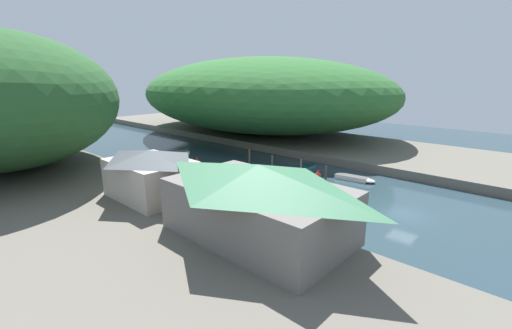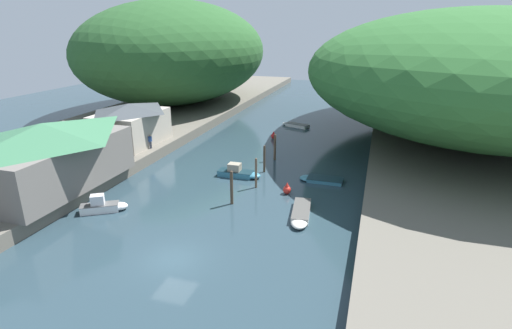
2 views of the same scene
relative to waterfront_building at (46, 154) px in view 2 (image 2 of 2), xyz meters
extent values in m
plane|color=#283D47|center=(15.31, 24.10, -4.23)|extent=(130.00, 130.00, 0.00)
cube|color=#666056|center=(-7.51, 24.10, -3.59)|extent=(22.00, 120.00, 1.27)
cube|color=#666056|center=(38.12, 24.10, -3.59)|extent=(22.00, 120.00, 1.27)
ellipsoid|color=#285628|center=(-8.61, 41.05, 6.08)|extent=(30.62, 42.87, 18.09)
ellipsoid|color=#2D662D|center=(39.22, 34.82, 5.06)|extent=(43.59, 61.02, 16.04)
cube|color=slate|center=(0.00, 0.00, -0.87)|extent=(8.24, 13.77, 4.18)
pyramid|color=#38704C|center=(0.00, 0.00, 2.00)|extent=(8.90, 14.88, 1.56)
cube|color=#B2A899|center=(-0.83, 13.96, -1.02)|extent=(6.21, 8.63, 3.88)
pyramid|color=#3D4247|center=(-0.83, 13.96, 1.44)|extent=(6.71, 9.32, 1.03)
cube|color=teal|center=(13.97, 10.20, -3.94)|extent=(3.60, 1.44, 0.58)
ellipsoid|color=teal|center=(15.77, 10.20, -3.94)|extent=(1.80, 1.37, 0.58)
cube|color=#132A33|center=(13.97, 10.20, -3.63)|extent=(3.68, 1.47, 0.03)
cube|color=#9E937F|center=(13.86, 10.20, -3.24)|extent=(1.26, 1.01, 0.81)
cube|color=white|center=(5.85, -1.14, -3.90)|extent=(3.20, 2.54, 0.65)
ellipsoid|color=white|center=(7.16, -0.36, -3.90)|extent=(1.86, 1.71, 0.65)
cube|color=#525252|center=(5.85, -1.14, -3.56)|extent=(3.26, 2.59, 0.03)
cube|color=silver|center=(5.77, -1.19, -3.13)|extent=(1.32, 1.23, 0.89)
cube|color=white|center=(15.82, 33.16, -3.99)|extent=(3.86, 2.59, 0.48)
ellipsoid|color=white|center=(14.14, 33.81, -3.99)|extent=(2.15, 1.87, 0.48)
cube|color=#525252|center=(15.82, 33.16, -3.73)|extent=(3.94, 2.64, 0.03)
cube|color=silver|center=(22.26, 3.46, -3.96)|extent=(1.86, 4.28, 0.53)
ellipsoid|color=silver|center=(22.50, 1.40, -3.96)|extent=(1.55, 2.21, 0.53)
cube|color=#504E4A|center=(22.26, 3.46, -3.68)|extent=(1.90, 4.37, 0.03)
cube|color=teal|center=(23.13, 11.43, -4.05)|extent=(3.47, 1.83, 0.35)
ellipsoid|color=teal|center=(21.40, 11.45, -4.05)|extent=(1.75, 1.72, 0.35)
cube|color=#132A33|center=(23.13, 11.43, -3.86)|extent=(3.54, 1.87, 0.03)
cylinder|color=#4C3D2D|center=(15.99, 3.66, -2.76)|extent=(0.27, 0.27, 2.94)
sphere|color=#4C3D2D|center=(15.99, 3.66, -1.23)|extent=(0.25, 0.25, 0.25)
cylinder|color=brown|center=(16.92, 7.89, -2.79)|extent=(0.23, 0.23, 2.88)
sphere|color=brown|center=(16.92, 7.89, -1.30)|extent=(0.20, 0.20, 0.20)
cylinder|color=#4C3D2D|center=(16.48, 12.31, -2.81)|extent=(0.24, 0.24, 2.84)
sphere|color=#4C3D2D|center=(16.48, 12.31, -1.34)|extent=(0.22, 0.22, 0.22)
cylinder|color=#4C3D2D|center=(16.51, 16.61, -2.76)|extent=(0.29, 0.29, 2.93)
sphere|color=#4C3D2D|center=(16.51, 16.61, -1.24)|extent=(0.26, 0.26, 0.26)
sphere|color=red|center=(20.14, 7.29, -3.84)|extent=(0.76, 0.76, 0.76)
cone|color=red|center=(20.14, 7.29, -3.27)|extent=(0.38, 0.38, 0.38)
sphere|color=red|center=(13.99, 25.56, -3.87)|extent=(0.71, 0.71, 0.71)
cone|color=red|center=(13.99, 25.56, -3.34)|extent=(0.35, 0.35, 0.35)
cylinder|color=#282D3D|center=(2.45, 12.62, -2.54)|extent=(0.13, 0.13, 0.85)
cylinder|color=#282D3D|center=(2.50, 12.79, -2.54)|extent=(0.13, 0.13, 0.85)
cube|color=navy|center=(2.47, 12.71, -1.80)|extent=(0.32, 0.43, 0.62)
sphere|color=tan|center=(2.47, 12.71, -1.38)|extent=(0.22, 0.22, 0.22)
camera|label=1|loc=(-18.18, -16.42, 9.19)|focal=24.00mm
camera|label=2|loc=(27.57, -26.48, 10.73)|focal=28.00mm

